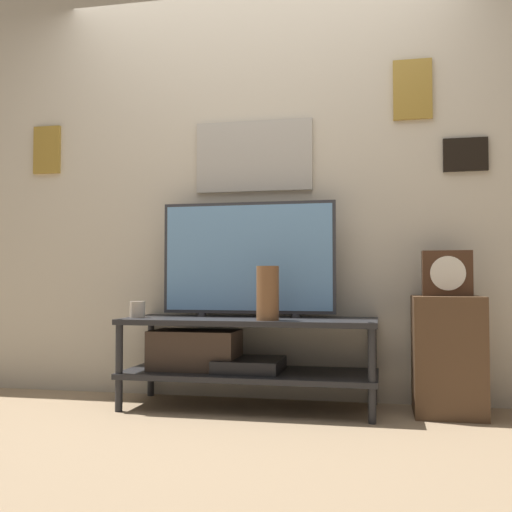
{
  "coord_description": "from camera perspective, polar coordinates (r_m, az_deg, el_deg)",
  "views": [
    {
      "loc": [
        0.72,
        -2.97,
        0.7
      ],
      "look_at": [
        0.04,
        0.3,
        0.84
      ],
      "focal_mm": 42.0,
      "sensor_mm": 36.0,
      "label": 1
    }
  ],
  "objects": [
    {
      "name": "vase_slim_bronze",
      "position": [
        3.29,
        0.95,
        -4.49
      ],
      "size": [
        0.08,
        0.08,
        0.17
      ],
      "color": "brown",
      "rests_on": "media_console"
    },
    {
      "name": "mantel_clock",
      "position": [
        3.36,
        17.72,
        -1.58
      ],
      "size": [
        0.26,
        0.11,
        0.24
      ],
      "color": "#422819",
      "rests_on": "side_table"
    },
    {
      "name": "ground_plane",
      "position": [
        3.13,
        -1.86,
        -15.38
      ],
      "size": [
        12.0,
        12.0,
        0.0
      ],
      "primitive_type": "plane",
      "color": "#997F60"
    },
    {
      "name": "wall_back",
      "position": [
        3.7,
        0.43,
        7.7
      ],
      "size": [
        6.4,
        0.08,
        2.7
      ],
      "color": "beige",
      "rests_on": "ground_plane"
    },
    {
      "name": "vase_tall_ceramic",
      "position": [
        3.16,
        1.12,
        -3.56
      ],
      "size": [
        0.12,
        0.12,
        0.29
      ],
      "color": "brown",
      "rests_on": "media_console"
    },
    {
      "name": "media_console",
      "position": [
        3.39,
        -2.51,
        -8.99
      ],
      "size": [
        1.4,
        0.52,
        0.5
      ],
      "color": "#232326",
      "rests_on": "ground_plane"
    },
    {
      "name": "television",
      "position": [
        3.46,
        -0.76,
        -0.18
      ],
      "size": [
        1.01,
        0.05,
        0.66
      ],
      "color": "#333338",
      "rests_on": "media_console"
    },
    {
      "name": "candle_jar",
      "position": [
        3.46,
        -11.23,
        -5.02
      ],
      "size": [
        0.09,
        0.09,
        0.09
      ],
      "color": "#C1B29E",
      "rests_on": "media_console"
    },
    {
      "name": "side_table",
      "position": [
        3.37,
        17.78,
        -8.96
      ],
      "size": [
        0.36,
        0.38,
        0.62
      ],
      "color": "#513823",
      "rests_on": "ground_plane"
    }
  ]
}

